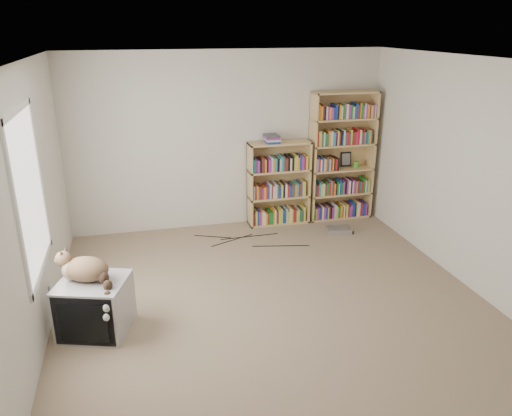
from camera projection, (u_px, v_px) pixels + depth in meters
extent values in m
cube|color=gray|center=(277.00, 309.00, 5.22)|extent=(4.50, 5.00, 0.01)
cube|color=beige|center=(228.00, 141.00, 7.07)|extent=(4.50, 0.02, 2.50)
cube|color=beige|center=(419.00, 352.00, 2.52)|extent=(4.50, 0.02, 2.50)
cube|color=beige|center=(27.00, 217.00, 4.28)|extent=(0.02, 5.00, 2.50)
cube|color=beige|center=(481.00, 180.00, 5.30)|extent=(0.02, 5.00, 2.50)
cube|color=white|center=(281.00, 61.00, 4.36)|extent=(4.50, 5.00, 0.02)
cube|color=white|center=(30.00, 193.00, 4.41)|extent=(0.02, 1.22, 1.52)
cube|color=#A0A0A3|center=(95.00, 306.00, 4.77)|extent=(0.76, 0.72, 0.54)
cube|color=black|center=(84.00, 322.00, 4.52)|extent=(0.55, 0.21, 0.49)
cube|color=black|center=(83.00, 324.00, 4.51)|extent=(0.44, 0.16, 0.38)
cube|color=black|center=(100.00, 301.00, 4.89)|extent=(0.45, 0.41, 0.32)
ellipsoid|color=#372516|center=(86.00, 269.00, 4.66)|extent=(0.50, 0.42, 0.23)
ellipsoid|color=#372516|center=(98.00, 271.00, 4.65)|extent=(0.26, 0.27, 0.17)
ellipsoid|color=tan|center=(71.00, 270.00, 4.67)|extent=(0.21, 0.21, 0.19)
ellipsoid|color=#372516|center=(63.00, 259.00, 4.64)|extent=(0.19, 0.19, 0.14)
sphere|color=beige|center=(58.00, 260.00, 4.66)|extent=(0.08, 0.08, 0.06)
cone|color=black|center=(61.00, 254.00, 4.59)|extent=(0.08, 0.08, 0.07)
cone|color=black|center=(66.00, 250.00, 4.67)|extent=(0.08, 0.08, 0.07)
cube|color=tan|center=(312.00, 159.00, 7.30)|extent=(0.02, 0.30, 1.91)
cube|color=tan|center=(370.00, 155.00, 7.51)|extent=(0.03, 0.30, 1.91)
cube|color=tan|center=(338.00, 155.00, 7.53)|extent=(0.96, 0.03, 1.91)
cube|color=tan|center=(346.00, 92.00, 7.08)|extent=(0.96, 0.30, 0.02)
cube|color=tan|center=(338.00, 216.00, 7.73)|extent=(0.96, 0.30, 0.03)
cube|color=tan|center=(340.00, 193.00, 7.60)|extent=(0.96, 0.30, 0.03)
cube|color=tan|center=(341.00, 169.00, 7.47)|extent=(0.96, 0.30, 0.02)
cube|color=tan|center=(343.00, 144.00, 7.34)|extent=(0.96, 0.30, 0.02)
cube|color=tan|center=(344.00, 119.00, 7.21)|extent=(0.96, 0.30, 0.02)
cube|color=red|center=(339.00, 209.00, 7.69)|extent=(0.88, 0.24, 0.19)
cube|color=navy|center=(340.00, 186.00, 7.56)|extent=(0.88, 0.24, 0.19)
cube|color=#147422|center=(341.00, 162.00, 7.43)|extent=(0.88, 0.24, 0.19)
cube|color=beige|center=(343.00, 137.00, 7.30)|extent=(0.88, 0.24, 0.19)
cube|color=black|center=(345.00, 111.00, 7.17)|extent=(0.88, 0.24, 0.19)
cube|color=tan|center=(250.00, 186.00, 7.20)|extent=(0.03, 0.30, 1.23)
cube|color=tan|center=(307.00, 181.00, 7.40)|extent=(0.02, 0.30, 1.23)
cube|color=tan|center=(276.00, 181.00, 7.43)|extent=(0.90, 0.03, 1.23)
cube|color=tan|center=(279.00, 143.00, 7.09)|extent=(0.90, 0.30, 0.02)
cube|color=tan|center=(278.00, 222.00, 7.51)|extent=(0.90, 0.30, 0.03)
cube|color=tan|center=(279.00, 196.00, 7.37)|extent=(0.90, 0.30, 0.03)
cube|color=tan|center=(279.00, 170.00, 7.23)|extent=(0.90, 0.30, 0.02)
cube|color=red|center=(278.00, 215.00, 7.47)|extent=(0.82, 0.24, 0.19)
cube|color=navy|center=(279.00, 189.00, 7.33)|extent=(0.82, 0.24, 0.19)
cube|color=#147422|center=(279.00, 163.00, 7.20)|extent=(0.82, 0.24, 0.19)
cube|color=red|center=(272.00, 139.00, 7.04)|extent=(0.21, 0.27, 0.12)
cylinder|color=green|center=(356.00, 164.00, 7.50)|extent=(0.08, 0.08, 0.09)
cube|color=black|center=(346.00, 159.00, 7.55)|extent=(0.16, 0.05, 0.22)
cube|color=#A09FA4|center=(339.00, 230.00, 7.14)|extent=(0.38, 0.30, 0.08)
cube|color=silver|center=(50.00, 289.00, 4.97)|extent=(0.01, 0.08, 0.13)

